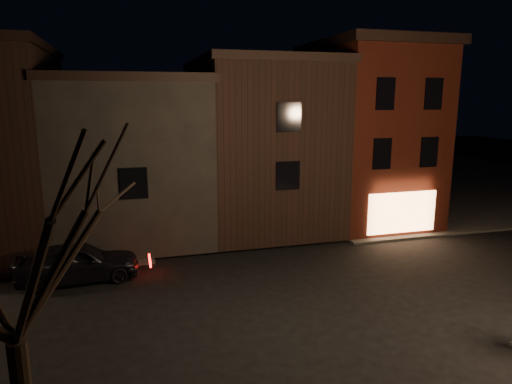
# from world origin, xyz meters

# --- Properties ---
(ground) EXTENTS (120.00, 120.00, 0.00)m
(ground) POSITION_xyz_m (0.00, 0.00, 0.00)
(ground) COLOR black
(ground) RESTS_ON ground
(sidewalk_far_right) EXTENTS (30.00, 30.00, 0.12)m
(sidewalk_far_right) POSITION_xyz_m (20.00, 20.00, 0.06)
(sidewalk_far_right) COLOR #2D2B28
(sidewalk_far_right) RESTS_ON ground
(corner_building) EXTENTS (6.50, 8.50, 10.50)m
(corner_building) POSITION_xyz_m (8.00, 9.47, 5.40)
(corner_building) COLOR #4D170D
(corner_building) RESTS_ON ground
(row_building_a) EXTENTS (7.30, 10.30, 9.40)m
(row_building_a) POSITION_xyz_m (1.50, 10.50, 4.83)
(row_building_a) COLOR black
(row_building_a) RESTS_ON ground
(row_building_b) EXTENTS (7.80, 10.30, 8.40)m
(row_building_b) POSITION_xyz_m (-5.75, 10.50, 4.33)
(row_building_b) COLOR black
(row_building_b) RESTS_ON ground
(bare_tree_left) EXTENTS (5.60, 5.60, 7.50)m
(bare_tree_left) POSITION_xyz_m (-8.00, -7.00, 5.43)
(bare_tree_left) COLOR black
(bare_tree_left) RESTS_ON sidewalk_near_left
(parked_car_a) EXTENTS (4.91, 2.22, 1.64)m
(parked_car_a) POSITION_xyz_m (-8.14, 3.92, 0.82)
(parked_car_a) COLOR black
(parked_car_a) RESTS_ON ground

